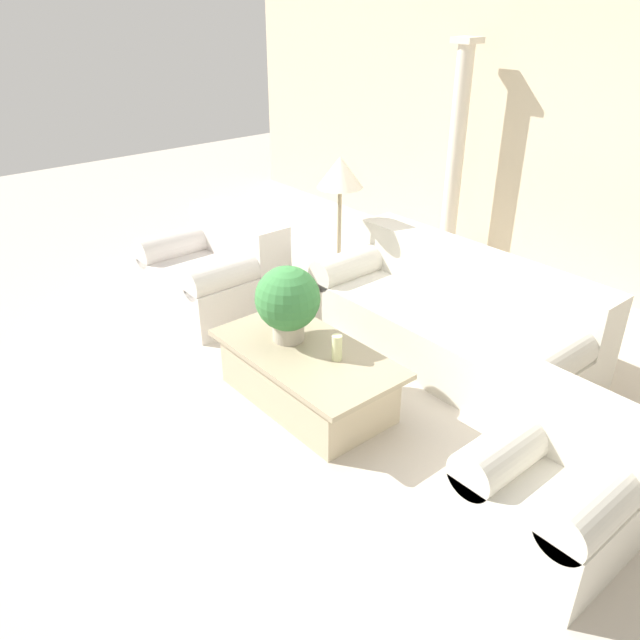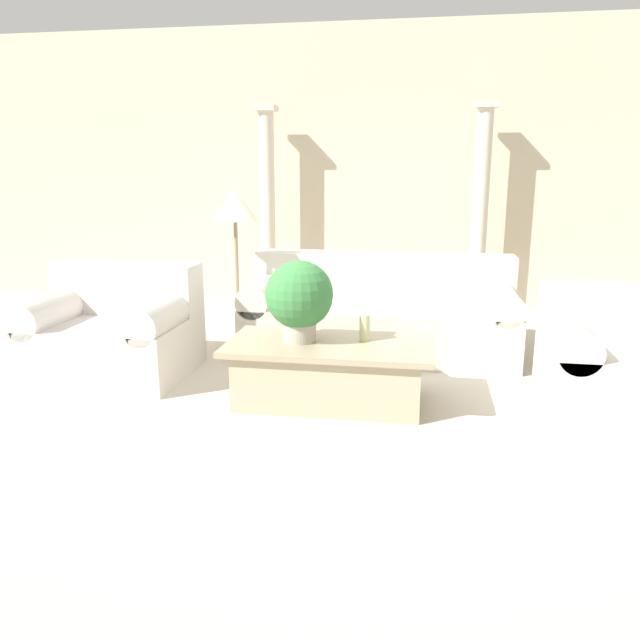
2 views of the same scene
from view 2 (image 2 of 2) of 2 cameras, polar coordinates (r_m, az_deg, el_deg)
ground_plane at (r=4.89m, az=1.36°, el=-5.41°), size 16.00×16.00×0.00m
wall_back at (r=7.51m, az=4.73°, el=13.63°), size 10.00×0.06×3.20m
sofa_long at (r=5.58m, az=5.50°, el=0.61°), size 2.34×0.98×0.85m
loveseat at (r=5.23m, az=-18.18°, el=-0.75°), size 1.19×0.98×0.85m
coffee_table at (r=4.37m, az=0.92°, el=-4.72°), size 1.43×0.75×0.43m
potted_plant at (r=4.28m, az=-1.90°, el=2.12°), size 0.47×0.47×0.57m
pillar_candle at (r=4.34m, az=4.10°, el=-0.70°), size 0.07×0.07×0.19m
floor_lamp at (r=5.59m, az=-7.77°, el=9.61°), size 0.40×0.40×1.43m
column_left at (r=7.36m, az=-4.81°, el=10.28°), size 0.24×0.24×2.29m
column_right at (r=7.16m, az=14.43°, el=9.81°), size 0.24×0.24×2.29m
armchair at (r=4.66m, az=24.60°, el=-3.05°), size 0.80×0.81×0.81m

